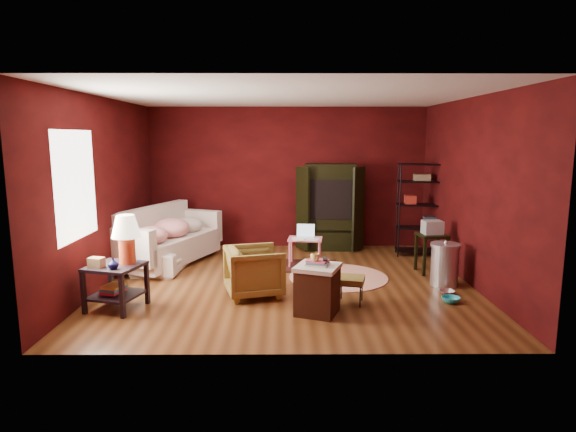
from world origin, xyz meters
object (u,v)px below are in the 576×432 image
at_px(wire_shelving, 421,205).
at_px(hamper, 317,288).
at_px(armchair, 254,269).
at_px(laptop_desk, 305,241).
at_px(side_table, 121,253).
at_px(tv_armoire, 330,205).
at_px(sofa, 169,244).

bearing_deg(wire_shelving, hamper, -119.44).
xyz_separation_m(armchair, laptop_desk, (0.78, 1.56, 0.06)).
bearing_deg(side_table, laptop_desk, 39.81).
height_order(armchair, side_table, side_table).
bearing_deg(armchair, tv_armoire, -39.73).
bearing_deg(wire_shelving, tv_armoire, 168.33).
height_order(armchair, laptop_desk, armchair).
distance_m(laptop_desk, tv_armoire, 1.45).
distance_m(armchair, tv_armoire, 3.16).
bearing_deg(tv_armoire, side_table, -129.78).
xyz_separation_m(armchair, tv_armoire, (1.31, 2.84, 0.50)).
bearing_deg(wire_shelving, sofa, -166.37).
bearing_deg(sofa, laptop_desk, -88.61).
height_order(hamper, tv_armoire, tv_armoire).
xyz_separation_m(armchair, hamper, (0.84, -0.71, -0.06)).
height_order(sofa, laptop_desk, sofa).
bearing_deg(sofa, hamper, -129.98).
height_order(armchair, wire_shelving, wire_shelving).
relative_size(sofa, laptop_desk, 2.58).
xyz_separation_m(tv_armoire, wire_shelving, (1.66, -0.52, 0.07)).
distance_m(laptop_desk, wire_shelving, 2.37).
relative_size(sofa, armchair, 2.40).
bearing_deg(sofa, wire_shelving, -77.76).
xyz_separation_m(sofa, hamper, (2.45, -2.38, -0.03)).
relative_size(hamper, laptop_desk, 1.01).
height_order(side_table, hamper, side_table).
bearing_deg(hamper, armchair, 140.05).
xyz_separation_m(armchair, wire_shelving, (2.97, 2.32, 0.57)).
relative_size(side_table, hamper, 1.70).
height_order(side_table, wire_shelving, wire_shelving).
distance_m(side_table, tv_armoire, 4.48).
relative_size(armchair, laptop_desk, 1.07).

